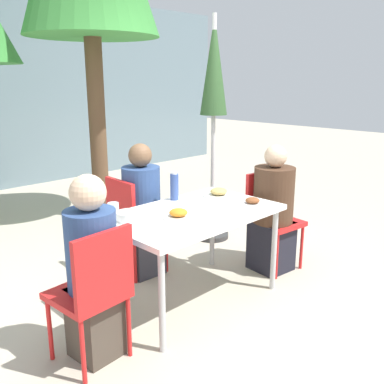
{
  "coord_description": "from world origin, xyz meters",
  "views": [
    {
      "loc": [
        -2.15,
        -2.17,
        1.69
      ],
      "look_at": [
        0.0,
        0.0,
        0.88
      ],
      "focal_mm": 40.0,
      "sensor_mm": 36.0,
      "label": 1
    }
  ],
  "objects": [
    {
      "name": "plate_0",
      "position": [
        0.46,
        0.14,
        0.76
      ],
      "size": [
        0.26,
        0.26,
        0.07
      ],
      "color": "white",
      "rests_on": "dining_table"
    },
    {
      "name": "plate_1",
      "position": [
        -0.18,
        -0.04,
        0.75
      ],
      "size": [
        0.24,
        0.24,
        0.07
      ],
      "color": "white",
      "rests_on": "dining_table"
    },
    {
      "name": "bottle",
      "position": [
        0.12,
        0.33,
        0.84
      ],
      "size": [
        0.07,
        0.07,
        0.23
      ],
      "color": "#334C8E",
      "rests_on": "dining_table"
    },
    {
      "name": "plate_2",
      "position": [
        0.46,
        -0.21,
        0.75
      ],
      "size": [
        0.21,
        0.21,
        0.06
      ],
      "color": "white",
      "rests_on": "dining_table"
    },
    {
      "name": "person_left",
      "position": [
        -0.91,
        -0.07,
        0.56
      ],
      "size": [
        0.31,
        0.31,
        1.17
      ],
      "rotation": [
        0.0,
        0.0,
        0.08
      ],
      "color": "#473D33",
      "rests_on": "ground"
    },
    {
      "name": "chair_right",
      "position": [
        0.97,
        -0.03,
        0.51
      ],
      "size": [
        0.44,
        0.44,
        0.87
      ],
      "rotation": [
        0.0,
        0.0,
        3.03
      ],
      "color": "red",
      "rests_on": "ground"
    },
    {
      "name": "chair_left",
      "position": [
        -0.96,
        -0.15,
        0.51
      ],
      "size": [
        0.43,
        0.43,
        0.87
      ],
      "rotation": [
        0.0,
        0.0,
        0.08
      ],
      "color": "red",
      "rests_on": "ground"
    },
    {
      "name": "dining_table",
      "position": [
        0.0,
        0.0,
        0.67
      ],
      "size": [
        1.32,
        0.8,
        0.73
      ],
      "color": "white",
      "rests_on": "ground"
    },
    {
      "name": "drinking_cup",
      "position": [
        -0.48,
        0.32,
        0.78
      ],
      "size": [
        0.08,
        0.08,
        0.1
      ],
      "color": "silver",
      "rests_on": "dining_table"
    },
    {
      "name": "closed_umbrella",
      "position": [
        1.12,
        0.82,
        1.65
      ],
      "size": [
        0.36,
        0.36,
        2.31
      ],
      "color": "#333333",
      "rests_on": "ground"
    },
    {
      "name": "chair_far",
      "position": [
        -0.05,
        0.71,
        0.51
      ],
      "size": [
        0.42,
        0.42,
        0.87
      ],
      "rotation": [
        0.0,
        0.0,
        -1.62
      ],
      "color": "red",
      "rests_on": "ground"
    },
    {
      "name": "ground_plane",
      "position": [
        0.0,
        0.0,
        0.0
      ],
      "size": [
        24.0,
        24.0,
        0.0
      ],
      "primitive_type": "plane",
      "color": "#B2A893"
    },
    {
      "name": "salad_bowl",
      "position": [
        -0.46,
        0.16,
        0.76
      ],
      "size": [
        0.18,
        0.18,
        0.06
      ],
      "color": "white",
      "rests_on": "dining_table"
    },
    {
      "name": "person_right",
      "position": [
        0.91,
        -0.1,
        0.53
      ],
      "size": [
        0.36,
        0.36,
        1.15
      ],
      "rotation": [
        0.0,
        0.0,
        3.03
      ],
      "color": "black",
      "rests_on": "ground"
    },
    {
      "name": "person_far",
      "position": [
        0.03,
        0.65,
        0.55
      ],
      "size": [
        0.33,
        0.33,
        1.17
      ],
      "rotation": [
        0.0,
        0.0,
        -1.62
      ],
      "color": "#383842",
      "rests_on": "ground"
    }
  ]
}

